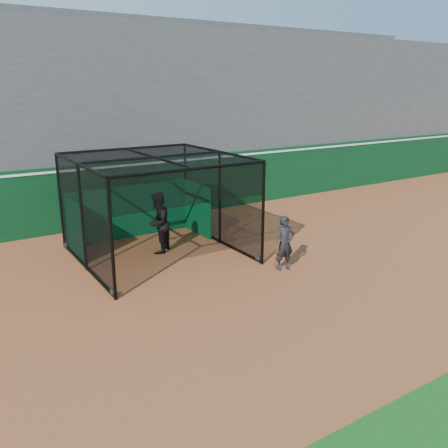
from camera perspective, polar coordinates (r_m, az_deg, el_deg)
ground at (r=12.48m, az=0.77°, el=-9.12°), size 120.00×120.00×0.00m
outfield_wall at (r=19.39m, az=-13.18°, el=3.74°), size 50.00×0.50×2.50m
grandstand at (r=22.57m, az=-17.07°, el=13.36°), size 50.00×7.85×8.95m
batting_cage at (r=15.31m, az=-8.13°, el=1.95°), size 4.86×5.05×3.23m
batter at (r=15.76m, az=-7.94°, el=0.14°), size 1.25×1.24×2.03m
on_deck_player at (r=14.28m, az=7.31°, el=-2.31°), size 0.67×0.50×1.67m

